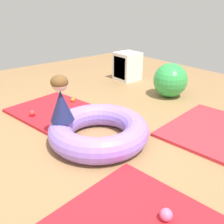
# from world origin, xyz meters

# --- Properties ---
(ground_plane) EXTENTS (8.00, 8.00, 0.00)m
(ground_plane) POSITION_xyz_m (0.00, 0.00, 0.00)
(ground_plane) COLOR #9E7549
(gym_mat_near_right) EXTENTS (1.35, 1.21, 0.04)m
(gym_mat_near_right) POSITION_xyz_m (-1.04, 0.09, 0.02)
(gym_mat_near_right) COLOR red
(gym_mat_near_right) RESTS_ON ground
(inflatable_cushion) EXTENTS (1.17, 1.17, 0.28)m
(inflatable_cushion) POSITION_xyz_m (0.06, 0.09, 0.14)
(inflatable_cushion) COLOR #9975EA
(inflatable_cushion) RESTS_ON ground
(child_in_navy) EXTENTS (0.35, 0.35, 0.53)m
(child_in_navy) POSITION_xyz_m (-0.19, -0.23, 0.54)
(child_in_navy) COLOR navy
(child_in_navy) RESTS_ON inflatable_cushion
(play_ball_pink) EXTENTS (0.10, 0.10, 0.10)m
(play_ball_pink) POSITION_xyz_m (1.35, -0.25, 0.09)
(play_ball_pink) COLOR pink
(play_ball_pink) RESTS_ON gym_mat_far_right
(play_ball_red) EXTENTS (0.08, 0.08, 0.08)m
(play_ball_red) POSITION_xyz_m (-1.03, -0.26, 0.08)
(play_ball_red) COLOR red
(play_ball_red) RESTS_ON gym_mat_near_right
(play_ball_orange) EXTENTS (0.07, 0.07, 0.07)m
(play_ball_orange) POSITION_xyz_m (-1.13, 0.46, 0.07)
(play_ball_orange) COLOR orange
(play_ball_orange) RESTS_ON gym_mat_near_right
(exercise_ball_large) EXTENTS (0.57, 0.57, 0.57)m
(exercise_ball_large) POSITION_xyz_m (-0.39, 1.94, 0.29)
(exercise_ball_large) COLOR green
(exercise_ball_large) RESTS_ON ground
(storage_cube) EXTENTS (0.44, 0.44, 0.56)m
(storage_cube) POSITION_xyz_m (-1.59, 2.03, 0.28)
(storage_cube) COLOR white
(storage_cube) RESTS_ON ground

